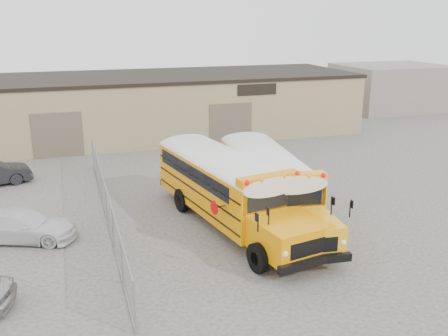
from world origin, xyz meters
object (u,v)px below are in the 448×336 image
object	(u,v)px
tarp_bundle	(262,224)
car_white	(23,226)
school_bus_left	(170,150)
school_bus_right	(237,146)

from	to	relation	value
tarp_bundle	car_white	bearing A→B (deg)	161.91
school_bus_left	tarp_bundle	world-z (taller)	school_bus_left
tarp_bundle	school_bus_left	bearing A→B (deg)	102.78
school_bus_left	tarp_bundle	distance (m)	9.03
school_bus_left	tarp_bundle	xyz separation A→B (m)	(1.98, -8.74, -1.13)
school_bus_right	tarp_bundle	xyz separation A→B (m)	(-1.92, -8.66, -1.08)
school_bus_left	car_white	distance (m)	9.45
school_bus_left	car_white	xyz separation A→B (m)	(-7.48, -5.65, -1.21)
school_bus_right	car_white	xyz separation A→B (m)	(-11.38, -5.57, -1.15)
school_bus_left	school_bus_right	size ratio (longest dim) A/B	1.04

